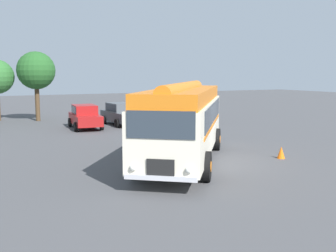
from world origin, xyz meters
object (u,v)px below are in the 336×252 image
at_px(vintage_bus, 184,119).
at_px(car_near_left, 85,117).
at_px(traffic_cone, 281,152).
at_px(car_mid_left, 121,114).
at_px(box_van, 180,104).
at_px(car_mid_right, 155,113).

bearing_deg(vintage_bus, car_near_left, 94.50).
bearing_deg(car_near_left, traffic_cone, -69.37).
height_order(vintage_bus, car_mid_left, vintage_bus).
distance_m(car_near_left, box_van, 8.17).
bearing_deg(car_mid_right, traffic_cone, -90.65).
xyz_separation_m(car_near_left, traffic_cone, (5.25, -13.95, -0.57)).
distance_m(vintage_bus, car_mid_left, 13.28).
bearing_deg(car_mid_left, traffic_cone, -80.97).
xyz_separation_m(vintage_bus, box_van, (7.13, 13.19, -0.53)).
bearing_deg(vintage_bus, box_van, 61.59).
bearing_deg(box_van, car_near_left, -174.58).
bearing_deg(traffic_cone, car_mid_left, 99.03).
xyz_separation_m(car_mid_left, car_mid_right, (2.48, -0.86, 0.00)).
xyz_separation_m(vintage_bus, car_mid_right, (4.43, 12.23, -1.05)).
bearing_deg(car_mid_left, vintage_bus, -98.48).
height_order(box_van, traffic_cone, box_van).
relative_size(car_near_left, car_mid_right, 0.98).
bearing_deg(car_mid_left, car_mid_right, -19.08).
bearing_deg(vintage_bus, car_mid_right, 70.10).
height_order(vintage_bus, car_mid_right, vintage_bus).
height_order(car_mid_right, box_van, box_van).
height_order(car_near_left, car_mid_left, same).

